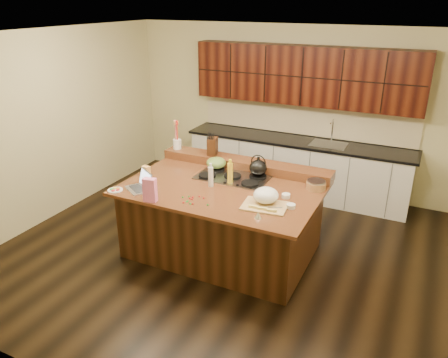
% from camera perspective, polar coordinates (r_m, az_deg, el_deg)
% --- Properties ---
extents(room, '(5.52, 5.02, 2.72)m').
position_cam_1_polar(room, '(5.22, -0.24, 3.35)').
color(room, black).
rests_on(room, ground).
extents(island, '(2.40, 1.60, 0.92)m').
position_cam_1_polar(island, '(5.58, -0.23, -5.26)').
color(island, black).
rests_on(island, ground).
extents(back_ledge, '(2.40, 0.30, 0.12)m').
position_cam_1_polar(back_ledge, '(5.95, 2.74, 2.00)').
color(back_ledge, black).
rests_on(back_ledge, island).
extents(cooktop, '(0.92, 0.52, 0.05)m').
position_cam_1_polar(cooktop, '(5.62, 1.11, 0.28)').
color(cooktop, gray).
rests_on(cooktop, island).
extents(back_counter, '(3.70, 0.66, 2.40)m').
position_cam_1_polar(back_counter, '(7.22, 9.78, 5.48)').
color(back_counter, silver).
rests_on(back_counter, ground).
extents(kettle, '(0.30, 0.30, 0.21)m').
position_cam_1_polar(kettle, '(5.58, 4.48, 1.48)').
color(kettle, black).
rests_on(kettle, cooktop).
extents(green_bowl, '(0.31, 0.31, 0.14)m').
position_cam_1_polar(green_bowl, '(5.82, -1.03, 2.13)').
color(green_bowl, olive).
rests_on(green_bowl, cooktop).
extents(laptop, '(0.40, 0.38, 0.22)m').
position_cam_1_polar(laptop, '(5.38, -10.76, -0.69)').
color(laptop, '#B7B7BC').
rests_on(laptop, island).
extents(oil_bottle, '(0.09, 0.09, 0.27)m').
position_cam_1_polar(oil_bottle, '(5.41, 0.81, 0.72)').
color(oil_bottle, gold).
rests_on(oil_bottle, island).
extents(vinegar_bottle, '(0.08, 0.08, 0.25)m').
position_cam_1_polar(vinegar_bottle, '(5.34, -1.74, 0.29)').
color(vinegar_bottle, silver).
rests_on(vinegar_bottle, island).
extents(wooden_tray, '(0.53, 0.42, 0.20)m').
position_cam_1_polar(wooden_tray, '(4.90, 5.46, -2.45)').
color(wooden_tray, tan).
rests_on(wooden_tray, island).
extents(ramekin_a, '(0.12, 0.12, 0.04)m').
position_cam_1_polar(ramekin_a, '(4.89, 8.74, -3.52)').
color(ramekin_a, white).
rests_on(ramekin_a, island).
extents(ramekin_b, '(0.12, 0.12, 0.04)m').
position_cam_1_polar(ramekin_b, '(5.13, 8.10, -2.18)').
color(ramekin_b, white).
rests_on(ramekin_b, island).
extents(ramekin_c, '(0.12, 0.12, 0.04)m').
position_cam_1_polar(ramekin_c, '(5.18, 6.15, -1.82)').
color(ramekin_c, white).
rests_on(ramekin_c, island).
extents(strainer_bowl, '(0.31, 0.31, 0.09)m').
position_cam_1_polar(strainer_bowl, '(5.41, 11.92, -0.83)').
color(strainer_bowl, '#996B3F').
rests_on(strainer_bowl, island).
extents(kitchen_timer, '(0.11, 0.11, 0.07)m').
position_cam_1_polar(kitchen_timer, '(4.63, 4.47, -4.70)').
color(kitchen_timer, silver).
rests_on(kitchen_timer, island).
extents(pink_bag, '(0.16, 0.11, 0.28)m').
position_cam_1_polar(pink_bag, '(5.01, -9.65, -1.42)').
color(pink_bag, pink).
rests_on(pink_bag, island).
extents(candy_plate, '(0.21, 0.21, 0.01)m').
position_cam_1_polar(candy_plate, '(5.43, -14.02, -1.41)').
color(candy_plate, white).
rests_on(candy_plate, island).
extents(package_box, '(0.11, 0.09, 0.14)m').
position_cam_1_polar(package_box, '(5.74, -10.14, 0.99)').
color(package_box, '#F0AE55').
rests_on(package_box, island).
extents(utensil_crock, '(0.14, 0.14, 0.14)m').
position_cam_1_polar(utensil_crock, '(6.38, -6.13, 4.57)').
color(utensil_crock, white).
rests_on(utensil_crock, back_ledge).
extents(knife_block, '(0.17, 0.22, 0.24)m').
position_cam_1_polar(knife_block, '(6.09, -1.50, 4.30)').
color(knife_block, black).
rests_on(knife_block, back_ledge).
extents(gumdrop_0, '(0.02, 0.02, 0.02)m').
position_cam_1_polar(gumdrop_0, '(5.06, -2.69, -2.48)').
color(gumdrop_0, red).
rests_on(gumdrop_0, island).
extents(gumdrop_1, '(0.02, 0.02, 0.02)m').
position_cam_1_polar(gumdrop_1, '(5.10, -4.62, -2.31)').
color(gumdrop_1, '#198C26').
rests_on(gumdrop_1, island).
extents(gumdrop_2, '(0.02, 0.02, 0.02)m').
position_cam_1_polar(gumdrop_2, '(5.09, -4.09, -2.36)').
color(gumdrop_2, red).
rests_on(gumdrop_2, island).
extents(gumdrop_3, '(0.02, 0.02, 0.02)m').
position_cam_1_polar(gumdrop_3, '(4.98, -4.91, -2.98)').
color(gumdrop_3, '#198C26').
rests_on(gumdrop_3, island).
extents(gumdrop_4, '(0.02, 0.02, 0.02)m').
position_cam_1_polar(gumdrop_4, '(5.06, -4.47, -2.53)').
color(gumdrop_4, red).
rests_on(gumdrop_4, island).
extents(gumdrop_5, '(0.02, 0.02, 0.02)m').
position_cam_1_polar(gumdrop_5, '(4.93, -4.44, -3.23)').
color(gumdrop_5, '#198C26').
rests_on(gumdrop_5, island).
extents(gumdrop_6, '(0.02, 0.02, 0.02)m').
position_cam_1_polar(gumdrop_6, '(5.10, -3.21, -2.28)').
color(gumdrop_6, red).
rests_on(gumdrop_6, island).
extents(gumdrop_7, '(0.02, 0.02, 0.02)m').
position_cam_1_polar(gumdrop_7, '(5.09, -5.41, -2.39)').
color(gumdrop_7, '#198C26').
rests_on(gumdrop_7, island).
extents(gumdrop_8, '(0.02, 0.02, 0.02)m').
position_cam_1_polar(gumdrop_8, '(5.04, -4.19, -2.64)').
color(gumdrop_8, red).
rests_on(gumdrop_8, island).
extents(gumdrop_9, '(0.02, 0.02, 0.02)m').
position_cam_1_polar(gumdrop_9, '(5.00, -4.78, -2.89)').
color(gumdrop_9, '#198C26').
rests_on(gumdrop_9, island).
extents(gumdrop_10, '(0.02, 0.02, 0.02)m').
position_cam_1_polar(gumdrop_10, '(4.93, -4.10, -3.24)').
color(gumdrop_10, red).
rests_on(gumdrop_10, island).
extents(gumdrop_11, '(0.02, 0.02, 0.02)m').
position_cam_1_polar(gumdrop_11, '(4.89, -2.15, -3.39)').
color(gumdrop_11, '#198C26').
rests_on(gumdrop_11, island).
extents(gumdrop_12, '(0.02, 0.02, 0.02)m').
position_cam_1_polar(gumdrop_12, '(4.97, -5.31, -3.08)').
color(gumdrop_12, red).
rests_on(gumdrop_12, island).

